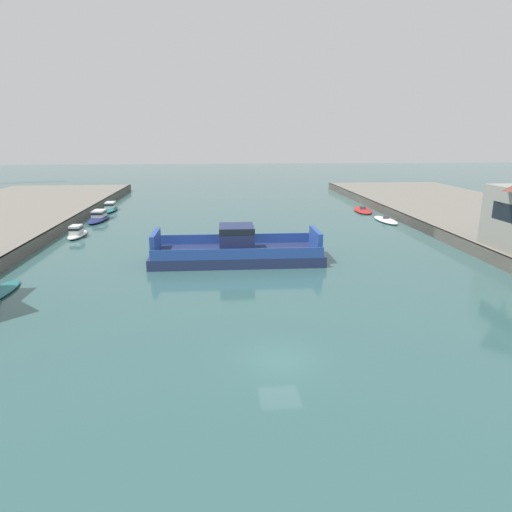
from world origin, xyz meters
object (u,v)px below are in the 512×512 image
object	(u,v)px
chain_ferry	(237,250)
moored_boat_mid_right	(386,220)
moored_boat_near_left	(363,210)
moored_boat_near_right	(99,217)
moored_boat_far_left	(77,232)
moored_boat_far_right	(110,208)

from	to	relation	value
chain_ferry	moored_boat_mid_right	xyz separation A→B (m)	(24.72, 21.26, -0.94)
moored_boat_near_left	moored_boat_near_right	world-z (taller)	moored_boat_near_right
moored_boat_far_left	moored_boat_near_right	bearing A→B (deg)	90.80
moored_boat_near_left	moored_boat_far_left	xyz separation A→B (m)	(-45.16, -17.70, 0.41)
moored_boat_near_left	moored_boat_far_right	world-z (taller)	moored_boat_far_right
moored_boat_mid_right	chain_ferry	bearing A→B (deg)	-139.31
moored_boat_far_left	moored_boat_far_right	size ratio (longest dim) A/B	0.74
moored_boat_mid_right	moored_boat_far_right	size ratio (longest dim) A/B	0.96
chain_ferry	moored_boat_far_left	world-z (taller)	chain_ferry
chain_ferry	moored_boat_far_left	xyz separation A→B (m)	(-20.93, 13.65, -0.55)
moored_boat_far_right	moored_boat_near_right	bearing A→B (deg)	-87.49
moored_boat_mid_right	moored_boat_near_left	bearing A→B (deg)	92.80
moored_boat_far_right	moored_boat_far_left	bearing A→B (deg)	-88.43
chain_ferry	moored_boat_near_right	distance (m)	33.36
chain_ferry	moored_boat_near_left	size ratio (longest dim) A/B	2.14
moored_boat_mid_right	moored_boat_far_right	xyz separation A→B (m)	(-46.26, 14.51, 0.35)
moored_boat_near_left	moored_boat_far_left	distance (m)	48.50
moored_boat_near_right	moored_boat_far_right	bearing A→B (deg)	92.51
moored_boat_near_left	moored_boat_far_right	xyz separation A→B (m)	(-45.76, 4.43, 0.37)
moored_boat_near_left	moored_boat_far_left	size ratio (longest dim) A/B	1.49
chain_ferry	moored_boat_far_right	size ratio (longest dim) A/B	2.35
moored_boat_far_left	chain_ferry	bearing A→B (deg)	-33.10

